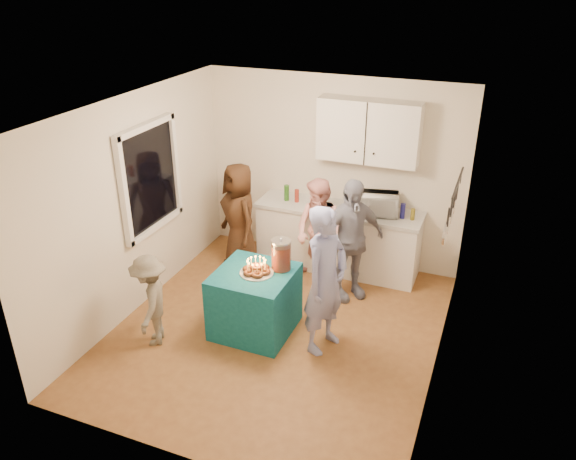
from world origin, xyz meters
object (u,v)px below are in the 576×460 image
at_px(man_birthday, 325,280).
at_px(woman_back_right, 350,240).
at_px(microwave, 379,204).
at_px(woman_back_left, 239,217).
at_px(punch_jar, 281,255).
at_px(woman_back_center, 319,232).
at_px(counter, 338,240).
at_px(child_near_left, 151,301).
at_px(party_table, 255,301).

height_order(man_birthday, woman_back_right, man_birthday).
bearing_deg(man_birthday, microwave, 12.66).
distance_m(woman_back_left, woman_back_right, 1.61).
bearing_deg(punch_jar, woman_back_center, 86.58).
distance_m(counter, child_near_left, 2.77).
bearing_deg(woman_back_left, counter, 59.35).
bearing_deg(woman_back_center, counter, 94.08).
relative_size(punch_jar, woman_back_left, 0.22).
bearing_deg(child_near_left, punch_jar, 101.61).
distance_m(punch_jar, woman_back_right, 1.06).
distance_m(counter, punch_jar, 1.65).
height_order(microwave, woman_back_left, woman_back_left).
relative_size(counter, microwave, 4.38).
relative_size(woman_back_right, child_near_left, 1.47).
bearing_deg(microwave, woman_back_center, -159.54).
xyz_separation_m(party_table, woman_back_left, (-0.81, 1.29, 0.38)).
distance_m(man_birthday, child_near_left, 1.93).
bearing_deg(party_table, woman_back_left, 122.22).
xyz_separation_m(party_table, punch_jar, (0.25, 0.19, 0.55)).
bearing_deg(punch_jar, microwave, 65.07).
bearing_deg(microwave, party_table, -131.76).
distance_m(punch_jar, child_near_left, 1.51).
bearing_deg(punch_jar, party_table, -142.18).
bearing_deg(man_birthday, woman_back_right, 19.79).
distance_m(woman_back_center, child_near_left, 2.34).
height_order(party_table, punch_jar, punch_jar).
bearing_deg(woman_back_left, woman_back_center, 40.87).
relative_size(man_birthday, woman_back_left, 1.11).
relative_size(party_table, man_birthday, 0.50).
relative_size(counter, woman_back_left, 1.45).
bearing_deg(woman_back_center, child_near_left, -102.16).
distance_m(counter, woman_back_center, 0.53).
height_order(microwave, man_birthday, man_birthday).
bearing_deg(microwave, woman_back_left, -177.95).
xyz_separation_m(man_birthday, woman_back_left, (-1.65, 1.28, -0.08)).
relative_size(counter, party_table, 2.59).
height_order(woman_back_left, child_near_left, woman_back_left).
relative_size(woman_back_center, child_near_left, 1.32).
relative_size(woman_back_left, woman_back_right, 0.95).
distance_m(counter, woman_back_right, 0.82).
height_order(party_table, woman_back_left, woman_back_left).
distance_m(counter, party_table, 1.81).
relative_size(woman_back_center, woman_back_right, 0.90).
height_order(woman_back_left, woman_back_right, woman_back_right).
distance_m(woman_back_left, child_near_left, 1.93).
xyz_separation_m(party_table, woman_back_center, (0.32, 1.33, 0.33)).
bearing_deg(party_table, counter, 75.70).
xyz_separation_m(punch_jar, woman_back_right, (0.54, 0.91, -0.13)).
bearing_deg(woman_back_right, counter, 73.12).
bearing_deg(woman_back_center, punch_jar, -72.46).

